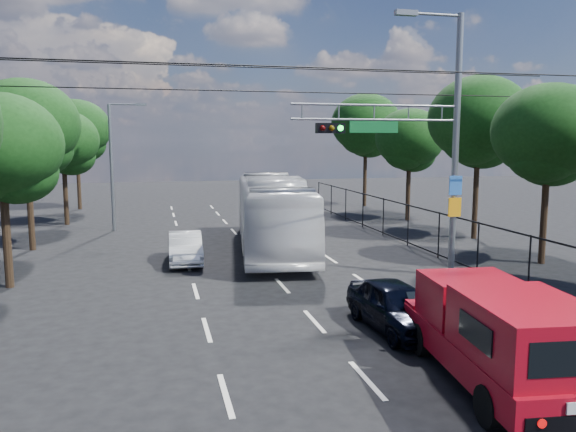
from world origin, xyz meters
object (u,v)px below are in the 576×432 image
object	(u,v)px
signal_mast	(426,135)
navy_hatchback	(396,306)
white_van	(185,248)
red_pickup	(498,333)
white_bus	(273,213)

from	to	relation	value
signal_mast	navy_hatchback	world-z (taller)	signal_mast
navy_hatchback	white_van	world-z (taller)	navy_hatchback
red_pickup	white_bus	distance (m)	15.41
white_van	signal_mast	bearing A→B (deg)	-27.18
white_bus	white_van	xyz separation A→B (m)	(-4.09, -1.89, -1.08)
signal_mast	red_pickup	distance (m)	10.16
signal_mast	white_bus	bearing A→B (deg)	123.29
navy_hatchback	white_bus	size ratio (longest dim) A/B	0.32
signal_mast	navy_hatchback	distance (m)	7.69
signal_mast	navy_hatchback	size ratio (longest dim) A/B	2.46
white_bus	white_van	world-z (taller)	white_bus
navy_hatchback	white_van	size ratio (longest dim) A/B	1.02
signal_mast	navy_hatchback	bearing A→B (deg)	-123.10
signal_mast	white_bus	xyz separation A→B (m)	(-4.25, 6.48, -3.54)
red_pickup	white_van	world-z (taller)	red_pickup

